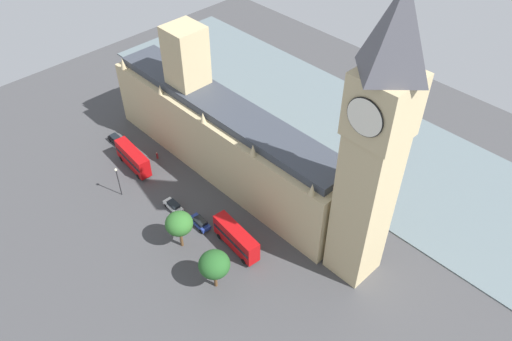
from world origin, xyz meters
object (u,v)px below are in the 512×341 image
parliament_building (221,133)px  double_decker_bus_near_tower (133,158)px  street_lamp_kerbside (118,177)px  car_blue_midblock (200,222)px  double_decker_bus_corner (236,238)px  car_black_opposite_hall (116,139)px  pedestrian_under_trees (157,156)px  plane_tree_trailing (214,265)px  clock_tower (375,147)px  car_white_by_river_gate (173,206)px  plane_tree_far_end (179,224)px

parliament_building → double_decker_bus_near_tower: (13.99, -12.69, -6.06)m
parliament_building → street_lamp_kerbside: parliament_building is taller
car_blue_midblock → double_decker_bus_corner: double_decker_bus_corner is taller
car_black_opposite_hall → car_blue_midblock: 32.90m
double_decker_bus_near_tower → pedestrian_under_trees: double_decker_bus_near_tower is taller
car_blue_midblock → double_decker_bus_near_tower: bearing=92.0°
double_decker_bus_near_tower → street_lamp_kerbside: street_lamp_kerbside is taller
car_black_opposite_hall → plane_tree_trailing: 46.30m
car_black_opposite_hall → clock_tower: bearing=101.5°
car_white_by_river_gate → pedestrian_under_trees: car_white_by_river_gate is taller
double_decker_bus_near_tower → car_white_by_river_gate: (1.52, 15.72, -1.75)m
car_white_by_river_gate → car_blue_midblock: size_ratio=0.97×
car_blue_midblock → plane_tree_trailing: bearing=-114.8°
parliament_building → car_blue_midblock: bearing=34.5°
car_black_opposite_hall → car_white_by_river_gate: (3.32, 25.82, 0.00)m
plane_tree_trailing → street_lamp_kerbside: plane_tree_trailing is taller
plane_tree_trailing → double_decker_bus_near_tower: bearing=-101.6°
parliament_building → street_lamp_kerbside: size_ratio=8.69×
double_decker_bus_near_tower → car_white_by_river_gate: double_decker_bus_near_tower is taller
plane_tree_far_end → double_decker_bus_corner: bearing=133.1°
parliament_building → car_blue_midblock: parliament_building is taller
street_lamp_kerbside → clock_tower: bearing=114.1°
car_black_opposite_hall → plane_tree_trailing: plane_tree_trailing is taller
car_black_opposite_hall → parliament_building: bearing=119.2°
pedestrian_under_trees → street_lamp_kerbside: (11.83, 4.27, 4.06)m
double_decker_bus_corner → plane_tree_trailing: size_ratio=1.35×
car_black_opposite_hall → plane_tree_far_end: plane_tree_far_end is taller
clock_tower → street_lamp_kerbside: size_ratio=7.42×
car_black_opposite_hall → plane_tree_trailing: bearing=79.8°
car_black_opposite_hall → pedestrian_under_trees: (-3.42, 11.02, -0.16)m
double_decker_bus_near_tower → car_blue_midblock: 22.79m
street_lamp_kerbside → car_black_opposite_hall: bearing=-118.8°
car_white_by_river_gate → pedestrian_under_trees: (-6.74, -14.80, -0.16)m
car_white_by_river_gate → double_decker_bus_corner: (-2.36, 15.64, 1.75)m
parliament_building → double_decker_bus_near_tower: parliament_building is taller
clock_tower → street_lamp_kerbside: bearing=-65.9°
car_white_by_river_gate → plane_tree_far_end: bearing=-116.1°
plane_tree_far_end → street_lamp_kerbside: plane_tree_far_end is taller
double_decker_bus_near_tower → double_decker_bus_corner: size_ratio=1.00×
double_decker_bus_corner → pedestrian_under_trees: bearing=-93.0°
street_lamp_kerbside → double_decker_bus_corner: bearing=105.9°
car_blue_midblock → car_white_by_river_gate: bearing=101.2°
car_black_opposite_hall → plane_tree_far_end: 35.42m
car_blue_midblock → plane_tree_trailing: size_ratio=0.60×
parliament_building → double_decker_bus_corner: bearing=54.8°
street_lamp_kerbside → plane_tree_trailing: bearing=88.9°
double_decker_bus_near_tower → double_decker_bus_corner: (-0.84, 31.36, 0.00)m
parliament_building → street_lamp_kerbside: bearing=-20.0°
clock_tower → car_white_by_river_gate: bearing=-66.5°
car_blue_midblock → plane_tree_far_end: 7.38m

